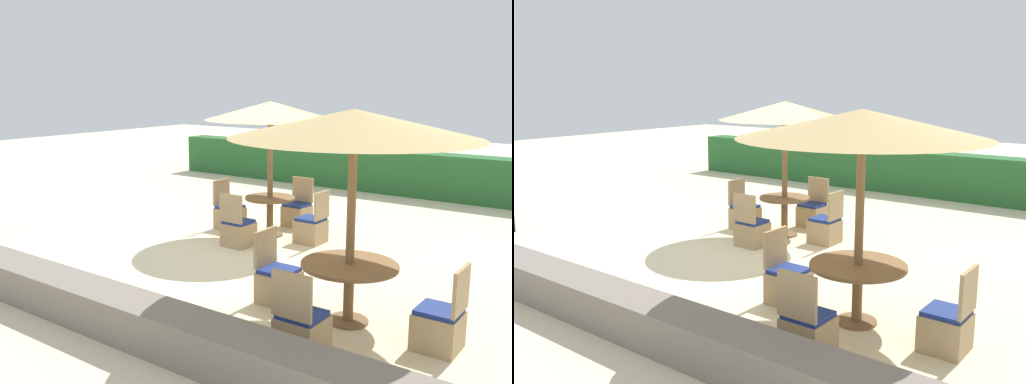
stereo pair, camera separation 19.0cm
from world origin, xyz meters
TOP-DOWN VIEW (x-y plane):
  - ground_plane at (0.00, 0.00)m, footprint 40.00×40.00m
  - hedge_row at (0.00, 6.27)m, footprint 13.00×0.70m
  - stone_border at (0.00, -3.24)m, footprint 10.00×0.56m
  - parasol_center at (-0.09, 1.15)m, footprint 2.33×2.33m
  - round_table_center at (-0.09, 1.15)m, footprint 0.91×0.91m
  - patio_chair_center_south at (-0.13, 0.26)m, footprint 0.46×0.46m
  - patio_chair_center_east at (0.78, 1.17)m, footprint 0.46×0.46m
  - patio_chair_center_north at (-0.05, 2.03)m, footprint 0.46×0.46m
  - patio_chair_center_west at (-0.99, 1.10)m, footprint 0.46×0.46m
  - parasol_front_right at (2.83, -1.46)m, footprint 2.81×2.81m
  - round_table_front_right at (2.83, -1.46)m, footprint 1.12×1.12m
  - patio_chair_front_right_south at (2.81, -2.46)m, footprint 0.46×0.46m
  - patio_chair_front_right_east at (3.92, -1.51)m, footprint 0.46×0.46m
  - patio_chair_front_right_west at (1.83, -1.43)m, footprint 0.46×0.46m

SIDE VIEW (x-z plane):
  - ground_plane at x=0.00m, z-range 0.00..0.00m
  - stone_border at x=0.00m, z-range 0.00..0.46m
  - patio_chair_center_south at x=-0.13m, z-range -0.20..0.73m
  - patio_chair_center_east at x=0.78m, z-range -0.20..0.73m
  - patio_chair_center_north at x=-0.05m, z-range -0.20..0.73m
  - patio_chair_center_west at x=-0.99m, z-range -0.20..0.73m
  - patio_chair_front_right_south at x=2.81m, z-range -0.20..0.73m
  - patio_chair_front_right_east at x=3.92m, z-range -0.20..0.73m
  - patio_chair_front_right_west at x=1.83m, z-range -0.20..0.73m
  - round_table_center at x=-0.09m, z-range 0.17..0.89m
  - hedge_row at x=0.00m, z-range 0.00..1.07m
  - round_table_front_right at x=2.83m, z-range 0.22..0.93m
  - parasol_center at x=-0.09m, z-range 1.04..3.46m
  - parasol_front_right at x=2.83m, z-range 1.07..3.54m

